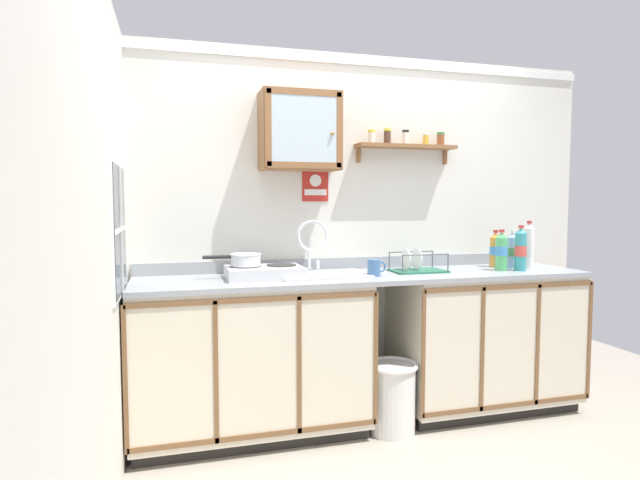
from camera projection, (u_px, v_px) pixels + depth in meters
name	position (u px, v px, depth m)	size (l,w,h in m)	color
floor	(395.00, 451.00, 3.02)	(5.95, 5.95, 0.00)	#9E9384
back_wall	(352.00, 231.00, 3.66)	(3.55, 0.07, 2.43)	silver
side_wall_left	(103.00, 251.00, 2.30)	(0.05, 3.53, 2.43)	silver
lower_cabinet_run	(251.00, 359.00, 3.19)	(1.41, 0.61, 0.94)	black
lower_cabinet_run_right	(483.00, 341.00, 3.63)	(1.24, 0.61, 0.94)	black
countertop	(369.00, 277.00, 3.36)	(2.91, 0.63, 0.03)	gray
backsplash	(354.00, 263.00, 3.64)	(2.91, 0.02, 0.08)	gray
sink	(321.00, 277.00, 3.32)	(0.56, 0.43, 0.48)	silver
hot_plate_stove	(264.00, 272.00, 3.19)	(0.46, 0.32, 0.08)	silver
saucepan	(245.00, 259.00, 3.18)	(0.35, 0.19, 0.07)	silver
bottle_opaque_white_0	(529.00, 246.00, 3.67)	(0.07, 0.07, 0.33)	white
bottle_detergent_teal_1	(521.00, 250.00, 3.53)	(0.08, 0.08, 0.31)	teal
bottle_water_blue_2	(512.00, 251.00, 3.66)	(0.08, 0.08, 0.27)	#8CB7E0
bottle_soda_green_3	(501.00, 251.00, 3.54)	(0.08, 0.08, 0.28)	#4CB266
bottle_juice_amber_4	(495.00, 250.00, 3.74)	(0.08, 0.08, 0.26)	gold
dish_rack	(417.00, 267.00, 3.48)	(0.35, 0.23, 0.16)	#26664C
mug	(374.00, 268.00, 3.27)	(0.12, 0.08, 0.10)	#3F6699
wall_cabinet	(300.00, 131.00, 3.35)	(0.50, 0.28, 0.50)	brown
spice_shelf	(406.00, 144.00, 3.62)	(0.72, 0.14, 0.23)	brown
warning_sign	(315.00, 185.00, 3.53)	(0.18, 0.01, 0.22)	#B2261E
window	(118.00, 230.00, 2.66)	(0.03, 0.61, 0.69)	#262D38
trash_bin	(392.00, 396.00, 3.25)	(0.32, 0.32, 0.44)	silver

